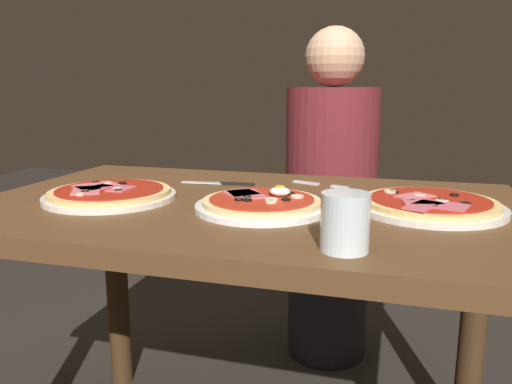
% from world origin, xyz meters
% --- Properties ---
extents(dining_table, '(1.20, 0.74, 0.73)m').
position_xyz_m(dining_table, '(0.00, 0.00, 0.61)').
color(dining_table, brown).
rests_on(dining_table, ground).
extents(pizza_foreground, '(0.28, 0.28, 0.05)m').
position_xyz_m(pizza_foreground, '(0.05, -0.06, 0.74)').
color(pizza_foreground, white).
rests_on(pizza_foreground, dining_table).
extents(pizza_across_left, '(0.30, 0.30, 0.03)m').
position_xyz_m(pizza_across_left, '(-0.30, -0.07, 0.74)').
color(pizza_across_left, silver).
rests_on(pizza_across_left, dining_table).
extents(pizza_across_right, '(0.31, 0.31, 0.03)m').
position_xyz_m(pizza_across_right, '(0.39, 0.03, 0.74)').
color(pizza_across_right, silver).
rests_on(pizza_across_right, dining_table).
extents(water_glass_near, '(0.08, 0.08, 0.09)m').
position_xyz_m(water_glass_near, '(0.25, -0.28, 0.77)').
color(water_glass_near, silver).
rests_on(water_glass_near, dining_table).
extents(fork, '(0.15, 0.07, 0.00)m').
position_xyz_m(fork, '(0.12, 0.23, 0.73)').
color(fork, silver).
rests_on(fork, dining_table).
extents(knife, '(0.20, 0.04, 0.01)m').
position_xyz_m(knife, '(-0.12, 0.17, 0.73)').
color(knife, silver).
rests_on(knife, dining_table).
extents(diner_person, '(0.32, 0.32, 1.18)m').
position_xyz_m(diner_person, '(0.10, 0.70, 0.56)').
color(diner_person, black).
rests_on(diner_person, ground).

